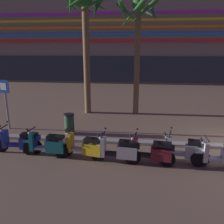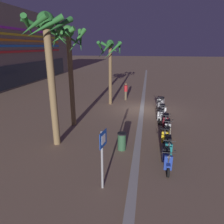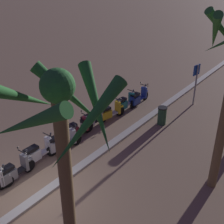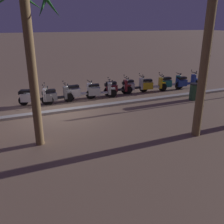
{
  "view_description": "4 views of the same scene",
  "coord_description": "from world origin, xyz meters",
  "views": [
    {
      "loc": [
        -4.29,
        -8.85,
        3.83
      ],
      "look_at": [
        -5.47,
        1.19,
        1.02
      ],
      "focal_mm": 36.82,
      "sensor_mm": 36.0,
      "label": 1
    },
    {
      "loc": [
        -17.01,
        -0.28,
        5.26
      ],
      "look_at": [
        -3.96,
        2.01,
        0.93
      ],
      "focal_mm": 32.4,
      "sensor_mm": 36.0,
      "label": 2
    },
    {
      "loc": [
        4.64,
        6.9,
        7.49
      ],
      "look_at": [
        -4.95,
        -0.44,
        1.28
      ],
      "focal_mm": 47.2,
      "sensor_mm": 36.0,
      "label": 3
    },
    {
      "loc": [
        1.97,
        11.53,
        4.17
      ],
      "look_at": [
        -1.2,
        3.87,
        1.13
      ],
      "focal_mm": 39.6,
      "sensor_mm": 36.0,
      "label": 4
    }
  ],
  "objects": [
    {
      "name": "scooter_white_mid_front",
      "position": [
        -1.44,
        -1.61,
        0.46
      ],
      "size": [
        1.8,
        0.56,
        1.04
      ],
      "color": "black",
      "rests_on": "ground"
    },
    {
      "name": "crossing_sign",
      "position": [
        -10.59,
        1.2,
        1.5
      ],
      "size": [
        0.59,
        0.17,
        2.4
      ],
      "color": "#939399",
      "rests_on": "ground"
    },
    {
      "name": "scooter_yellow_tail_end",
      "position": [
        -6.11,
        -1.5,
        0.44
      ],
      "size": [
        1.76,
        0.68,
        1.17
      ],
      "color": "black",
      "rests_on": "ground"
    },
    {
      "name": "scooter_teal_far_back",
      "position": [
        -7.48,
        -1.49,
        0.45
      ],
      "size": [
        1.8,
        0.56,
        1.04
      ],
      "color": "black",
      "rests_on": "ground"
    },
    {
      "name": "scooter_maroon_mid_rear",
      "position": [
        -3.75,
        -1.65,
        0.45
      ],
      "size": [
        1.79,
        0.59,
        1.17
      ],
      "color": "black",
      "rests_on": "ground"
    },
    {
      "name": "scooter_silver_second_in_line",
      "position": [
        -4.87,
        -1.67,
        0.45
      ],
      "size": [
        1.75,
        0.56,
        1.17
      ],
      "color": "black",
      "rests_on": "ground"
    },
    {
      "name": "mall_facade_backdrop",
      "position": [
        -3.73,
        22.88,
        5.04
      ],
      "size": [
        57.62,
        12.49,
        10.09
      ],
      "color": "gray",
      "rests_on": "ground"
    },
    {
      "name": "palm_tree_near_sign",
      "position": [
        -7.37,
        4.57,
        5.11
      ],
      "size": [
        2.5,
        2.58,
        6.82
      ],
      "color": "olive",
      "rests_on": "ground"
    },
    {
      "name": "palm_tree_far_corner",
      "position": [
        -4.44,
        4.67,
        4.89
      ],
      "size": [
        2.59,
        2.44,
        6.48
      ],
      "color": "olive",
      "rests_on": "ground"
    },
    {
      "name": "scooter_silver_lead_nearest",
      "position": [
        -2.58,
        -1.4,
        0.46
      ],
      "size": [
        1.79,
        0.66,
        1.17
      ],
      "color": "black",
      "rests_on": "ground"
    },
    {
      "name": "scooter_blue_mid_centre",
      "position": [
        -8.59,
        -1.32,
        0.44
      ],
      "size": [
        1.87,
        0.56,
        1.17
      ],
      "color": "black",
      "rests_on": "ground"
    },
    {
      "name": "litter_bin",
      "position": [
        -7.41,
        0.88,
        0.48
      ],
      "size": [
        0.48,
        0.48,
        0.95
      ],
      "color": "#2D5638",
      "rests_on": "ground"
    }
  ]
}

